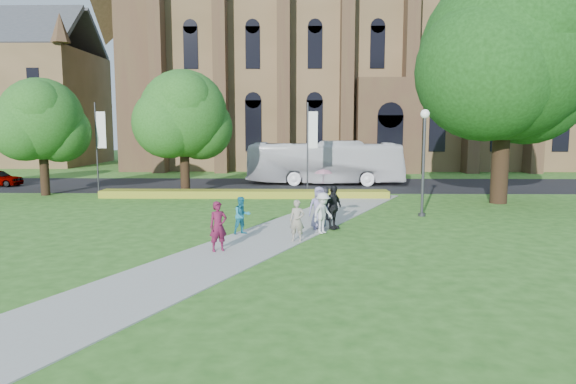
{
  "coord_description": "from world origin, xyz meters",
  "views": [
    {
      "loc": [
        1.32,
        -18.68,
        4.37
      ],
      "look_at": [
        0.92,
        3.26,
        1.6
      ],
      "focal_mm": 32.0,
      "sensor_mm": 36.0,
      "label": 1
    }
  ],
  "objects_px": {
    "tour_coach": "(325,163)",
    "pedestrian_0": "(218,226)",
    "streetlamp": "(424,150)",
    "large_tree": "(506,56)"
  },
  "relations": [
    {
      "from": "tour_coach",
      "to": "pedestrian_0",
      "type": "xyz_separation_m",
      "value": [
        -4.9,
        -21.68,
        -0.76
      ]
    },
    {
      "from": "tour_coach",
      "to": "pedestrian_0",
      "type": "bearing_deg",
      "value": 169.9
    },
    {
      "from": "streetlamp",
      "to": "tour_coach",
      "type": "relative_size",
      "value": 0.44
    },
    {
      "from": "large_tree",
      "to": "pedestrian_0",
      "type": "xyz_separation_m",
      "value": [
        -14.45,
        -12.04,
        -7.44
      ]
    },
    {
      "from": "streetlamp",
      "to": "large_tree",
      "type": "relative_size",
      "value": 0.4
    },
    {
      "from": "streetlamp",
      "to": "large_tree",
      "type": "height_order",
      "value": "large_tree"
    },
    {
      "from": "streetlamp",
      "to": "tour_coach",
      "type": "distance_m",
      "value": 14.79
    },
    {
      "from": "streetlamp",
      "to": "tour_coach",
      "type": "height_order",
      "value": "streetlamp"
    },
    {
      "from": "streetlamp",
      "to": "large_tree",
      "type": "distance_m",
      "value": 8.73
    },
    {
      "from": "pedestrian_0",
      "to": "large_tree",
      "type": "bearing_deg",
      "value": 13.51
    }
  ]
}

